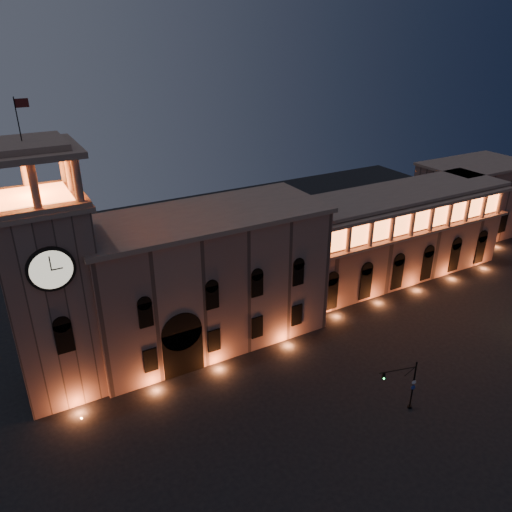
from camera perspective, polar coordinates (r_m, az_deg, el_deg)
name	(u,v)px	position (r m, az deg, el deg)	size (l,w,h in m)	color
ground	(316,436)	(54.70, 6.91, -19.72)	(160.00, 160.00, 0.00)	black
government_building	(207,278)	(64.24, -5.67, -2.57)	(30.80, 12.80, 17.60)	#805E53
clock_tower	(51,290)	(57.81, -22.36, -3.61)	(9.80, 9.80, 32.40)	#805E53
colonnade_wing	(393,234)	(84.27, 15.43, 2.42)	(40.60, 11.50, 14.50)	#7B594E
secondary_building	(471,201)	(106.89, 23.33, 5.82)	(20.00, 12.00, 14.00)	#7B594E
traffic_light	(407,385)	(57.42, 16.87, -13.96)	(4.40, 1.34, 6.19)	black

